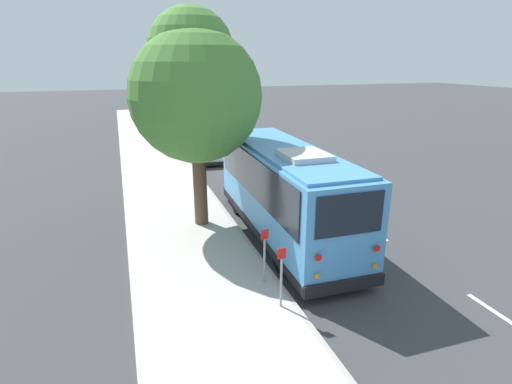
% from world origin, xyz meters
% --- Properties ---
extents(ground_plane, '(160.00, 160.00, 0.00)m').
position_xyz_m(ground_plane, '(0.00, 0.00, 0.00)').
color(ground_plane, '#3D3D3F').
extents(sidewalk_slab, '(80.00, 3.90, 0.15)m').
position_xyz_m(sidewalk_slab, '(0.00, 3.71, 0.07)').
color(sidewalk_slab, beige).
rests_on(sidewalk_slab, ground).
extents(curb_strip, '(80.00, 0.14, 0.15)m').
position_xyz_m(curb_strip, '(0.00, 1.69, 0.07)').
color(curb_strip, '#AAA69D').
rests_on(curb_strip, ground).
extents(shuttle_bus, '(9.03, 2.59, 3.43)m').
position_xyz_m(shuttle_bus, '(-0.80, 0.20, 1.84)').
color(shuttle_bus, '#4C93D1').
rests_on(shuttle_bus, ground).
extents(parked_sedan_white, '(4.21, 1.95, 1.31)m').
position_xyz_m(parked_sedan_white, '(11.33, 0.51, 0.61)').
color(parked_sedan_white, silver).
rests_on(parked_sedan_white, ground).
extents(parked_sedan_navy, '(4.53, 1.76, 1.31)m').
position_xyz_m(parked_sedan_navy, '(16.94, 0.74, 0.61)').
color(parked_sedan_navy, '#19234C').
rests_on(parked_sedan_navy, ground).
extents(parked_sedan_black, '(4.75, 1.97, 1.33)m').
position_xyz_m(parked_sedan_black, '(24.58, 0.59, 0.62)').
color(parked_sedan_black, black).
rests_on(parked_sedan_black, ground).
extents(street_tree, '(4.64, 4.64, 7.77)m').
position_xyz_m(street_tree, '(1.07, 2.87, 5.21)').
color(street_tree, brown).
rests_on(street_tree, sidewalk_slab).
extents(sign_post_near, '(0.06, 0.22, 1.62)m').
position_xyz_m(sign_post_near, '(-5.11, 2.06, 0.99)').
color(sign_post_near, gray).
rests_on(sign_post_near, sidewalk_slab).
extents(sign_post_far, '(0.06, 0.22, 1.60)m').
position_xyz_m(sign_post_far, '(-3.89, 2.06, 0.98)').
color(sign_post_far, gray).
rests_on(sign_post_far, sidewalk_slab).
extents(lane_stripe_behind, '(2.40, 0.14, 0.01)m').
position_xyz_m(lane_stripe_behind, '(-7.28, -3.11, 0.00)').
color(lane_stripe_behind, silver).
rests_on(lane_stripe_behind, ground).
extents(lane_stripe_mid, '(2.40, 0.14, 0.01)m').
position_xyz_m(lane_stripe_mid, '(-1.28, -3.11, 0.00)').
color(lane_stripe_mid, silver).
rests_on(lane_stripe_mid, ground).
extents(lane_stripe_ahead, '(2.40, 0.14, 0.01)m').
position_xyz_m(lane_stripe_ahead, '(4.72, -3.11, 0.00)').
color(lane_stripe_ahead, silver).
rests_on(lane_stripe_ahead, ground).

